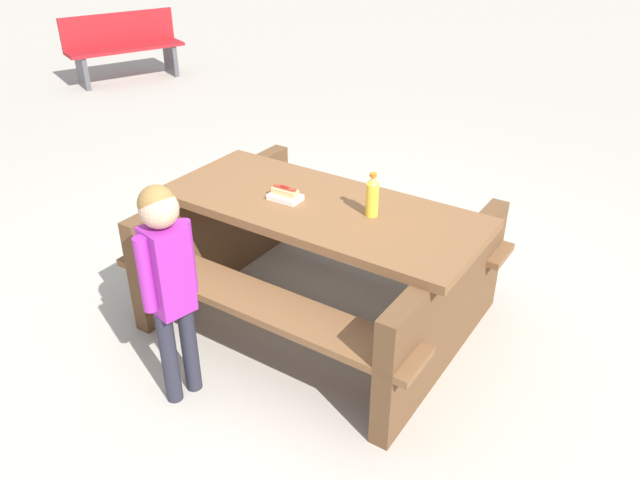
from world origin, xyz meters
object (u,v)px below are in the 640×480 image
(hotdog_tray, at_px, (285,195))
(soda_bottle, at_px, (372,196))
(child_in_coat, at_px, (168,270))
(picnic_table, at_px, (320,252))
(park_bench_mid, at_px, (124,46))

(hotdog_tray, bearing_deg, soda_bottle, -173.73)
(hotdog_tray, height_order, child_in_coat, child_in_coat)
(picnic_table, height_order, soda_bottle, soda_bottle)
(child_in_coat, bearing_deg, picnic_table, -108.39)
(hotdog_tray, relative_size, park_bench_mid, 0.12)
(soda_bottle, relative_size, hotdog_tray, 1.28)
(soda_bottle, bearing_deg, child_in_coat, 56.78)
(picnic_table, height_order, child_in_coat, child_in_coat)
(picnic_table, relative_size, child_in_coat, 1.66)
(child_in_coat, height_order, park_bench_mid, child_in_coat)
(picnic_table, bearing_deg, park_bench_mid, -35.89)
(park_bench_mid, bearing_deg, soda_bottle, 145.85)
(picnic_table, distance_m, child_in_coat, 1.00)
(soda_bottle, height_order, park_bench_mid, soda_bottle)
(park_bench_mid, bearing_deg, picnic_table, 144.11)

